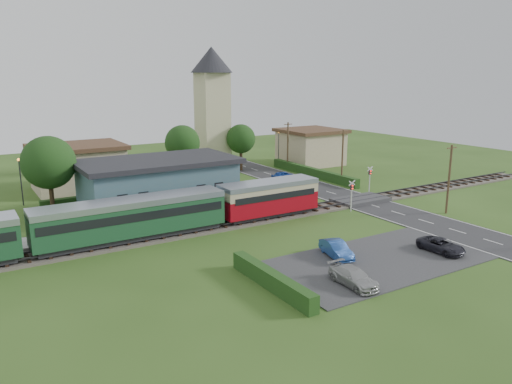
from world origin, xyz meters
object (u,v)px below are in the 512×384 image
train (93,223)px  house_west (78,167)px  crossing_signal_far (370,176)px  car_on_road (283,175)px  station_building (158,184)px  car_park_silver (353,277)px  car_park_blue (336,249)px  pedestrian_far (113,220)px  crossing_signal_near (352,191)px  pedestrian_near (228,202)px  equipment_hut (95,217)px  car_park_dark (441,245)px  house_east (311,146)px  church_tower (212,100)px

train → house_west: bearing=80.3°
crossing_signal_far → car_on_road: crossing_signal_far is taller
station_building → car_park_silver: 25.86m
car_park_blue → pedestrian_far: size_ratio=2.47×
car_on_road → crossing_signal_near: bearing=167.7°
house_west → crossing_signal_far: size_ratio=3.30×
car_park_silver → pedestrian_near: pedestrian_near is taller
equipment_hut → crossing_signal_far: crossing_signal_far is taller
station_building → car_park_dark: 28.23m
crossing_signal_near → pedestrian_near: 12.70m
equipment_hut → train: size_ratio=0.06×
train → crossing_signal_far: (32.55, 2.39, -0.04)m
train → car_park_blue: 19.40m
house_east → pedestrian_near: (-25.00, -18.87, -1.44)m
station_building → car_on_road: 20.18m
equipment_hut → church_tower: (23.00, 22.80, 8.48)m
crossing_signal_far → car_park_blue: crossing_signal_far is taller
crossing_signal_near → car_park_silver: crossing_signal_near is taller
house_east → car_park_dark: size_ratio=2.28×
car_park_dark → pedestrian_far: bearing=136.2°
equipment_hut → car_park_dark: equipment_hut is taller
car_park_dark → pedestrian_near: size_ratio=2.12×
car_park_silver → crossing_signal_near: bearing=50.3°
station_building → train: bearing=-134.8°
house_east → pedestrian_near: size_ratio=4.83×
pedestrian_far → car_park_blue: bearing=-163.4°
station_building → church_tower: (15.00, 17.01, 7.53)m
equipment_hut → crossing_signal_far: 31.61m
church_tower → house_east: size_ratio=2.00×
station_building → house_west: bearing=109.6°
train → crossing_signal_far: train is taller
crossing_signal_far → pedestrian_near: bearing=177.7°
station_building → crossing_signal_near: bearing=-34.8°
church_tower → house_east: bearing=-14.9°
church_tower → car_on_road: bearing=-69.6°
house_west → house_east: 35.01m
car_park_dark → pedestrian_near: bearing=114.7°
station_building → train: (-8.95, -8.99, -0.52)m
train → house_west: (3.95, 23.00, 0.61)m
crossing_signal_far → house_east: bearing=71.9°
equipment_hut → pedestrian_far: size_ratio=1.67×
church_tower → car_park_blue: church_tower is taller
station_building → pedestrian_near: (5.00, -5.86, -1.33)m
church_tower → house_west: 21.55m
crossing_signal_far → equipment_hut: bearing=178.5°
house_east → car_park_blue: house_east is taller
pedestrian_far → house_west: bearing=-27.9°
crossing_signal_far → car_park_dark: size_ratio=0.85×
station_building → car_on_road: (19.41, 5.14, -2.07)m
station_building → train: station_building is taller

